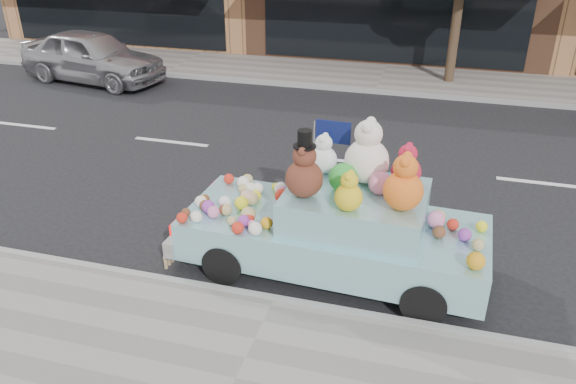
% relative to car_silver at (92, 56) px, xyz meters
% --- Properties ---
extents(ground, '(120.00, 120.00, 0.00)m').
position_rel_car_silver_xyz_m(ground, '(8.48, -3.93, -0.78)').
color(ground, black).
rests_on(ground, ground).
extents(near_sidewalk, '(60.00, 3.00, 0.12)m').
position_rel_car_silver_xyz_m(near_sidewalk, '(8.48, -10.43, -0.72)').
color(near_sidewalk, gray).
rests_on(near_sidewalk, ground).
extents(far_sidewalk, '(60.00, 3.00, 0.12)m').
position_rel_car_silver_xyz_m(far_sidewalk, '(8.48, 2.57, -0.72)').
color(far_sidewalk, gray).
rests_on(far_sidewalk, ground).
extents(near_kerb, '(60.00, 0.12, 0.13)m').
position_rel_car_silver_xyz_m(near_kerb, '(8.48, -8.93, -0.71)').
color(near_kerb, gray).
rests_on(near_kerb, ground).
extents(far_kerb, '(60.00, 0.12, 0.13)m').
position_rel_car_silver_xyz_m(far_kerb, '(8.48, 1.07, -0.71)').
color(far_kerb, gray).
rests_on(far_kerb, ground).
extents(car_silver, '(4.80, 2.58, 1.55)m').
position_rel_car_silver_xyz_m(car_silver, '(0.00, 0.00, 0.00)').
color(car_silver, '#9F9EA2').
rests_on(car_silver, ground).
extents(art_car, '(4.55, 1.94, 2.29)m').
position_rel_car_silver_xyz_m(art_car, '(9.10, -7.89, 0.03)').
color(art_car, black).
rests_on(art_car, ground).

